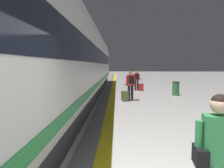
% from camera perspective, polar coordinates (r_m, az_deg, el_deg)
% --- Properties ---
extents(safety_line_strip, '(0.36, 80.00, 0.01)m').
position_cam_1_polar(safety_line_strip, '(12.21, 0.03, -3.99)').
color(safety_line_strip, yellow).
rests_on(safety_line_strip, ground).
extents(tactile_edge_band, '(0.67, 80.00, 0.01)m').
position_cam_1_polar(tactile_edge_band, '(12.23, -1.65, -3.98)').
color(tactile_edge_band, slate).
rests_on(tactile_edge_band, ground).
extents(high_speed_train, '(2.94, 31.58, 4.97)m').
position_cam_1_polar(high_speed_train, '(9.85, -13.16, 8.21)').
color(high_speed_train, '#38383D').
rests_on(high_speed_train, ground).
extents(traveller_foreground, '(0.54, 0.29, 1.67)m').
position_cam_1_polar(traveller_foreground, '(2.80, 27.45, -16.95)').
color(traveller_foreground, '#383842').
rests_on(traveller_foreground, ground).
extents(passenger_near, '(0.52, 0.40, 1.73)m').
position_cam_1_polar(passenger_near, '(11.23, 5.36, 0.42)').
color(passenger_near, black).
rests_on(passenger_near, ground).
extents(suitcase_near, '(0.43, 0.34, 0.96)m').
position_cam_1_polar(suitcase_near, '(11.12, 3.71, -3.32)').
color(suitcase_near, '#596038').
rests_on(suitcase_near, ground).
extents(passenger_mid, '(0.50, 0.32, 1.62)m').
position_cam_1_polar(passenger_mid, '(15.88, 6.99, 1.63)').
color(passenger_mid, black).
rests_on(passenger_mid, ground).
extents(suitcase_mid, '(0.42, 0.30, 0.96)m').
position_cam_1_polar(suitcase_mid, '(15.66, 8.24, -0.81)').
color(suitcase_mid, '#A51E1E').
rests_on(suitcase_mid, ground).
extents(waste_bin, '(0.46, 0.46, 0.91)m').
position_cam_1_polar(waste_bin, '(13.84, 17.68, -1.23)').
color(waste_bin, '#2D6638').
rests_on(waste_bin, ground).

